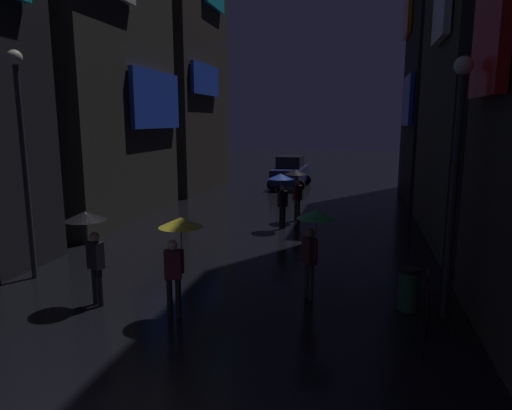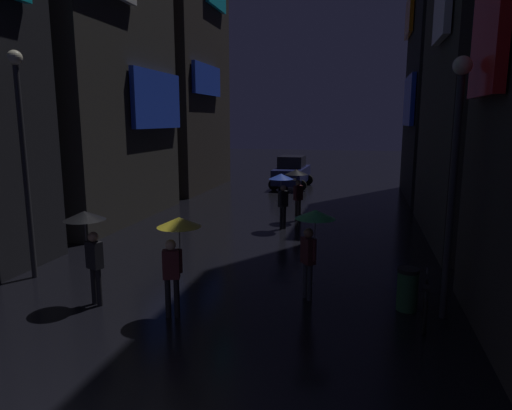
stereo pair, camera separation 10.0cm
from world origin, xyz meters
The scene contains 11 objects.
building_right_far centered at (7.48, 21.53, 9.19)m, with size 4.25×7.06×18.37m.
pedestrian_midstreet_centre_blue centered at (0.36, 12.51, 1.67)m, with size 0.90×0.90×2.12m.
pedestrian_far_right_green centered at (2.23, 5.88, 1.67)m, with size 0.90×0.90×2.12m.
pedestrian_midstreet_left_black centered at (0.70, 14.09, 1.67)m, with size 0.90×0.90×2.12m.
pedestrian_foreground_left_black centered at (-2.51, 4.56, 1.67)m, with size 0.90×0.90×2.12m.
pedestrian_near_crossing_yellow centered at (-0.38, 4.39, 1.67)m, with size 0.90×0.90×2.12m.
bicycle_parked_at_storefront centered at (4.60, 5.24, 0.39)m, with size 0.29×1.81×0.96m.
car_distant centered at (-0.96, 23.50, 0.93)m, with size 2.34×4.20×1.92m.
streetlamp_left_near centered at (-5.00, 5.79, 3.55)m, with size 0.36×0.36×5.71m.
streetlamp_right_near centered at (5.00, 5.59, 3.30)m, with size 0.36×0.36×5.24m.
trash_bin centered at (4.30, 5.84, 0.47)m, with size 0.46×0.46×0.93m.
Camera 1 is at (3.16, -4.00, 4.05)m, focal length 32.00 mm.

